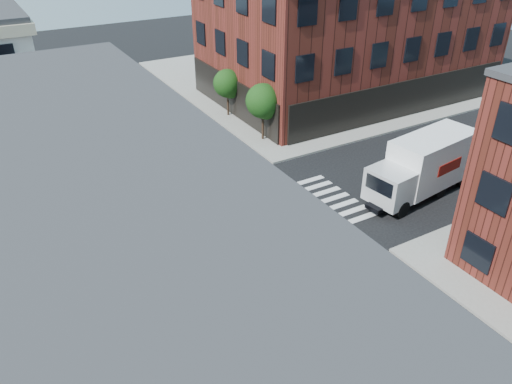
% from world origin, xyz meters
% --- Properties ---
extents(ground, '(120.00, 120.00, 0.00)m').
position_xyz_m(ground, '(0.00, 0.00, 0.00)').
color(ground, black).
rests_on(ground, ground).
extents(sidewalk_ne, '(30.00, 30.00, 0.15)m').
position_xyz_m(sidewalk_ne, '(21.00, 21.00, 0.07)').
color(sidewalk_ne, gray).
rests_on(sidewalk_ne, ground).
extents(building_ne, '(25.00, 16.00, 12.00)m').
position_xyz_m(building_ne, '(20.50, 16.00, 6.00)').
color(building_ne, '#461911').
rests_on(building_ne, ground).
extents(tree_near, '(2.69, 2.69, 4.49)m').
position_xyz_m(tree_near, '(7.56, 9.98, 3.16)').
color(tree_near, black).
rests_on(tree_near, ground).
extents(tree_far, '(2.43, 2.43, 4.07)m').
position_xyz_m(tree_far, '(7.56, 15.98, 2.87)').
color(tree_far, black).
rests_on(tree_far, ground).
extents(signal_pole, '(1.29, 1.24, 4.60)m').
position_xyz_m(signal_pole, '(-6.72, -6.68, 2.86)').
color(signal_pole, black).
rests_on(signal_pole, ground).
extents(box_truck, '(8.69, 3.62, 3.84)m').
position_xyz_m(box_truck, '(12.14, -2.22, 2.00)').
color(box_truck, white).
rests_on(box_truck, ground).
extents(traffic_cone, '(0.47, 0.47, 0.69)m').
position_xyz_m(traffic_cone, '(-3.83, -5.70, 0.33)').
color(traffic_cone, red).
rests_on(traffic_cone, ground).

